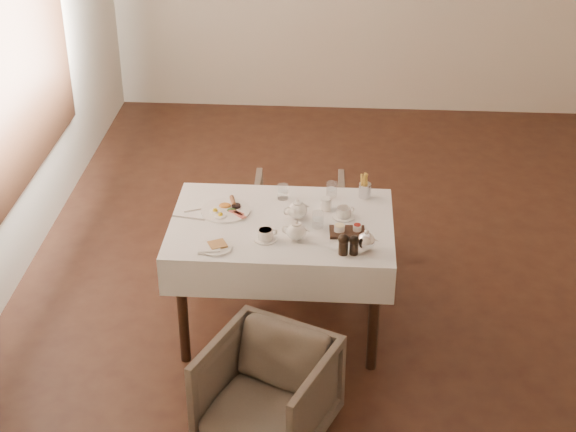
% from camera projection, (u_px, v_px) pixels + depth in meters
% --- Properties ---
extents(room, '(5.00, 5.00, 5.00)m').
position_uv_depth(room, '(16.00, 20.00, 5.56)').
color(room, black).
rests_on(room, ground).
extents(table, '(1.28, 0.88, 0.75)m').
position_uv_depth(table, '(282.00, 239.00, 5.11)').
color(table, black).
rests_on(table, ground).
extents(armchair_near, '(0.80, 0.80, 0.56)m').
position_uv_depth(armchair_near, '(267.00, 393.00, 4.50)').
color(armchair_near, brown).
rests_on(armchair_near, ground).
extents(armchair_far, '(0.63, 0.64, 0.57)m').
position_uv_depth(armchair_far, '(299.00, 223.00, 5.97)').
color(armchair_far, brown).
rests_on(armchair_far, ground).
extents(breakfast_plate, '(0.29, 0.29, 0.04)m').
position_uv_depth(breakfast_plate, '(226.00, 210.00, 5.16)').
color(breakfast_plate, white).
rests_on(breakfast_plate, table).
extents(side_plate, '(0.19, 0.18, 0.02)m').
position_uv_depth(side_plate, '(214.00, 247.00, 4.81)').
color(side_plate, white).
rests_on(side_plate, table).
extents(teapot_centre, '(0.19, 0.18, 0.13)m').
position_uv_depth(teapot_centre, '(297.00, 209.00, 5.06)').
color(teapot_centre, white).
rests_on(teapot_centre, table).
extents(teapot_front, '(0.16, 0.13, 0.12)m').
position_uv_depth(teapot_front, '(296.00, 230.00, 4.86)').
color(teapot_front, white).
rests_on(teapot_front, table).
extents(creamer, '(0.08, 0.08, 0.07)m').
position_uv_depth(creamer, '(326.00, 204.00, 5.16)').
color(creamer, white).
rests_on(creamer, table).
extents(teacup_near, '(0.13, 0.13, 0.06)m').
position_uv_depth(teacup_near, '(266.00, 235.00, 4.87)').
color(teacup_near, white).
rests_on(teacup_near, table).
extents(teacup_far, '(0.13, 0.13, 0.06)m').
position_uv_depth(teacup_far, '(344.00, 213.00, 5.09)').
color(teacup_far, white).
rests_on(teacup_far, table).
extents(glass_left, '(0.08, 0.08, 0.09)m').
position_uv_depth(glass_left, '(283.00, 192.00, 5.27)').
color(glass_left, silver).
rests_on(glass_left, table).
extents(glass_mid, '(0.09, 0.09, 0.09)m').
position_uv_depth(glass_mid, '(318.00, 220.00, 4.98)').
color(glass_mid, silver).
rests_on(glass_mid, table).
extents(glass_right, '(0.08, 0.08, 0.09)m').
position_uv_depth(glass_right, '(332.00, 189.00, 5.30)').
color(glass_right, silver).
rests_on(glass_right, table).
extents(condiment_board, '(0.20, 0.14, 0.05)m').
position_uv_depth(condiment_board, '(347.00, 231.00, 4.94)').
color(condiment_board, black).
rests_on(condiment_board, table).
extents(pepper_mill_left, '(0.07, 0.07, 0.12)m').
position_uv_depth(pepper_mill_left, '(343.00, 244.00, 4.73)').
color(pepper_mill_left, black).
rests_on(pepper_mill_left, table).
extents(pepper_mill_right, '(0.07, 0.07, 0.11)m').
position_uv_depth(pepper_mill_right, '(354.00, 245.00, 4.73)').
color(pepper_mill_right, black).
rests_on(pepper_mill_right, table).
extents(silver_pot, '(0.13, 0.12, 0.13)m').
position_uv_depth(silver_pot, '(366.00, 240.00, 4.76)').
color(silver_pot, white).
rests_on(silver_pot, table).
extents(fries_cup, '(0.07, 0.07, 0.16)m').
position_uv_depth(fries_cup, '(365.00, 187.00, 5.28)').
color(fries_cup, silver).
rests_on(fries_cup, table).
extents(cutlery_fork, '(0.19, 0.09, 0.00)m').
position_uv_depth(cutlery_fork, '(200.00, 209.00, 5.18)').
color(cutlery_fork, silver).
rests_on(cutlery_fork, table).
extents(cutlery_knife, '(0.20, 0.05, 0.00)m').
position_uv_depth(cutlery_knife, '(189.00, 218.00, 5.09)').
color(cutlery_knife, silver).
rests_on(cutlery_knife, table).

